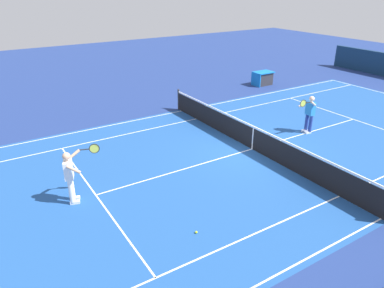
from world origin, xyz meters
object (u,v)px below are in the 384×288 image
object	(u,v)px
tennis_player_near	(70,175)
equipment_cart_tarped	(263,78)
tennis_player_far	(310,112)
tennis_net	(253,138)
tennis_ball	(196,232)

from	to	relation	value
tennis_player_near	equipment_cart_tarped	world-z (taller)	tennis_player_near
tennis_player_far	tennis_net	bearing A→B (deg)	0.92
tennis_player_far	tennis_ball	xyz separation A→B (m)	(7.97, 3.31, -0.90)
tennis_player_far	equipment_cart_tarped	xyz separation A→B (m)	(-3.82, -7.11, -0.49)
equipment_cart_tarped	tennis_player_near	bearing A→B (deg)	26.96
tennis_net	tennis_ball	bearing A→B (deg)	34.41
equipment_cart_tarped	tennis_ball	bearing A→B (deg)	41.49
tennis_player_far	equipment_cart_tarped	size ratio (longest dim) A/B	1.36
equipment_cart_tarped	tennis_player_far	bearing A→B (deg)	61.75
tennis_player_near	tennis_ball	world-z (taller)	tennis_player_near
tennis_player_near	equipment_cart_tarped	distance (m)	15.81
tennis_net	tennis_player_far	distance (m)	3.23
tennis_net	tennis_player_far	bearing A→B (deg)	-179.08
tennis_net	tennis_player_near	xyz separation A→B (m)	(7.06, 0.00, 0.44)
tennis_ball	tennis_player_far	bearing A→B (deg)	-157.41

